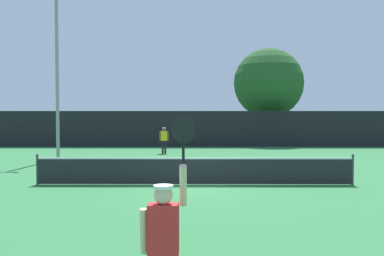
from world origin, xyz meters
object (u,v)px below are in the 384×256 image
(light_pole, at_px, (57,64))
(large_tree, at_px, (268,83))
(parked_car_near, at_px, (166,131))
(parked_car_far, at_px, (303,131))
(parked_car_mid, at_px, (222,131))
(player_receiving, at_px, (164,138))
(tennis_ball, at_px, (136,176))
(player_serving, at_px, (164,231))

(light_pole, xyz_separation_m, large_tree, (13.35, 11.69, -0.24))
(parked_car_near, relative_size, parked_car_far, 0.96)
(large_tree, relative_size, parked_car_mid, 1.75)
(large_tree, bearing_deg, parked_car_near, 156.92)
(player_receiving, xyz_separation_m, tennis_ball, (-0.43, -9.38, -0.93))
(player_receiving, height_order, parked_car_far, parked_car_far)
(parked_car_near, distance_m, parked_car_far, 12.86)
(player_serving, xyz_separation_m, light_pole, (-6.96, 17.46, 3.98))
(parked_car_far, bearing_deg, large_tree, -136.58)
(light_pole, distance_m, parked_car_mid, 18.79)
(light_pole, bearing_deg, player_serving, -68.25)
(player_serving, xyz_separation_m, parked_car_mid, (2.92, 32.85, -0.33))
(light_pole, bearing_deg, large_tree, 41.22)
(player_serving, bearing_deg, parked_car_far, 72.94)
(light_pole, relative_size, parked_car_near, 2.13)
(parked_car_mid, bearing_deg, light_pole, -116.54)
(player_serving, bearing_deg, parked_car_mid, 84.93)
(player_receiving, bearing_deg, parked_car_near, -86.63)
(player_serving, bearing_deg, large_tree, 77.65)
(tennis_ball, height_order, light_pole, light_pole)
(parked_car_far, bearing_deg, tennis_ball, -126.42)
(light_pole, bearing_deg, player_receiving, 29.83)
(large_tree, xyz_separation_m, parked_car_mid, (-3.47, 3.70, -4.07))
(light_pole, height_order, parked_car_far, light_pole)
(player_receiving, height_order, light_pole, light_pole)
(player_serving, relative_size, large_tree, 0.33)
(large_tree, distance_m, parked_car_mid, 6.50)
(player_serving, distance_m, light_pole, 19.21)
(tennis_ball, distance_m, parked_car_mid, 22.18)
(player_receiving, relative_size, parked_car_far, 0.36)
(large_tree, bearing_deg, player_serving, -102.35)
(tennis_ball, relative_size, large_tree, 0.01)
(parked_car_near, bearing_deg, parked_car_mid, 1.85)
(player_serving, distance_m, parked_car_mid, 32.98)
(tennis_ball, xyz_separation_m, light_pole, (-5.05, 6.24, 5.06))
(tennis_ball, bearing_deg, light_pole, 128.99)
(tennis_ball, height_order, large_tree, large_tree)
(player_serving, relative_size, player_receiving, 1.59)
(light_pole, relative_size, large_tree, 1.18)
(player_serving, height_order, large_tree, large_tree)
(large_tree, distance_m, parked_car_near, 10.18)
(player_receiving, relative_size, large_tree, 0.21)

